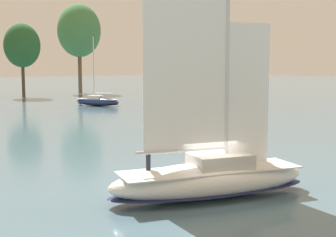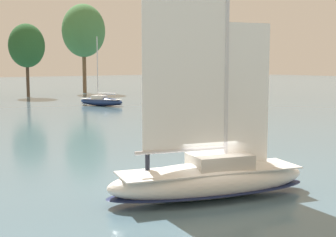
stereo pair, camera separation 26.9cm
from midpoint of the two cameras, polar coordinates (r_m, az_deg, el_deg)
The scene contains 5 objects.
ground_plane at distance 21.36m, azimuth 5.47°, elevation -9.55°, with size 400.00×400.00×0.00m, color slate.
tree_shore_center at distance 88.61m, azimuth -16.77°, elevation 8.49°, with size 6.41×6.41×13.19m.
tree_shore_right at distance 99.35m, azimuth -10.18°, elevation 10.47°, with size 8.86×8.86×18.23m.
sailboat_main at distance 21.09m, azimuth 5.53°, elevation -6.83°, with size 9.86×5.49×13.07m.
sailboat_moored_near_marina at distance 67.80m, azimuth -8.04°, elevation 2.11°, with size 4.78×7.35×9.85m.
Camera 2 is at (-14.21, -14.77, 5.94)m, focal length 50.00 mm.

